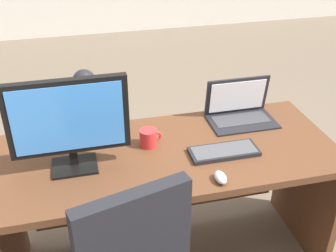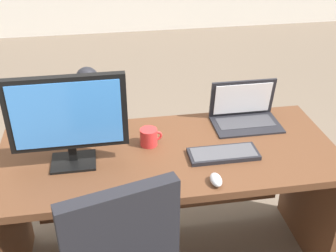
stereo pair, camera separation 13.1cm
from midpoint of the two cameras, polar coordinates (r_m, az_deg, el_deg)
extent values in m
plane|color=#6B5B4C|center=(3.64, -6.56, -0.20)|extent=(12.00, 12.00, 0.00)
cube|color=#56331E|center=(2.01, -1.63, -3.93)|extent=(1.62, 0.69, 0.04)
cube|color=#56331E|center=(2.25, -22.11, -14.07)|extent=(0.04, 0.61, 0.69)
cube|color=#56331E|center=(2.48, 16.77, -8.26)|extent=(0.04, 0.61, 0.69)
cube|color=#56331E|center=(2.41, -2.86, -7.04)|extent=(1.42, 0.02, 0.49)
cube|color=black|center=(1.95, -14.47, -5.32)|extent=(0.20, 0.16, 0.01)
cube|color=black|center=(1.94, -14.64, -4.09)|extent=(0.04, 0.02, 0.08)
cube|color=black|center=(1.82, -15.48, 1.16)|extent=(0.51, 0.04, 0.34)
cube|color=#3F8CEA|center=(1.80, -15.47, 0.86)|extent=(0.46, 0.00, 0.30)
cube|color=black|center=(2.25, 8.42, 0.57)|extent=(0.35, 0.22, 0.01)
cube|color=#38383D|center=(2.26, 8.28, 0.90)|extent=(0.30, 0.12, 0.00)
cube|color=black|center=(2.28, 7.74, 4.14)|extent=(0.35, 0.04, 0.21)
cube|color=white|center=(2.27, 7.83, 4.02)|extent=(0.31, 0.03, 0.18)
cube|color=black|center=(1.99, 5.75, -3.53)|extent=(0.33, 0.13, 0.02)
cube|color=#47474C|center=(1.98, 5.77, -3.26)|extent=(0.30, 0.11, 0.00)
ellipsoid|color=#B7BABF|center=(1.81, 5.10, -7.03)|extent=(0.05, 0.09, 0.04)
cylinder|color=black|center=(2.18, -12.32, -0.87)|extent=(0.12, 0.12, 0.01)
cylinder|color=black|center=(2.12, -12.71, 2.21)|extent=(0.02, 0.02, 0.25)
sphere|color=black|center=(2.02, -13.19, 5.97)|extent=(0.11, 0.11, 0.11)
cylinder|color=red|center=(2.02, -4.55, -1.67)|extent=(0.08, 0.08, 0.09)
torus|color=red|center=(2.03, -3.39, -1.42)|extent=(0.05, 0.01, 0.05)
cube|color=black|center=(1.59, -7.01, -16.14)|extent=(0.44, 0.17, 0.49)
camera|label=1|loc=(0.07, -91.91, -1.12)|focal=44.76mm
camera|label=2|loc=(0.07, 88.09, 1.12)|focal=44.76mm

